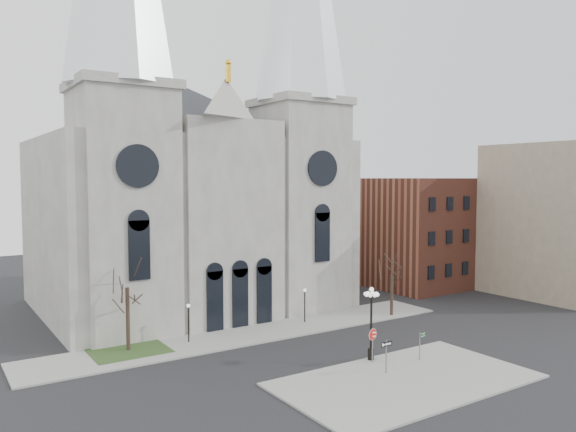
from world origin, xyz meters
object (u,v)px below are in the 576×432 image
stop_sign (373,338)px  street_name_sign (420,343)px  one_way_sign (386,351)px  globe_lamp (371,314)px

stop_sign → street_name_sign: stop_sign is taller
street_name_sign → stop_sign: bearing=148.1°
one_way_sign → street_name_sign: one_way_sign is taller
stop_sign → globe_lamp: size_ratio=0.47×
stop_sign → one_way_sign: (-0.71, -2.24, -0.27)m
globe_lamp → street_name_sign: size_ratio=2.65×
stop_sign → street_name_sign: size_ratio=1.23×
stop_sign → globe_lamp: globe_lamp is taller
globe_lamp → one_way_sign: globe_lamp is taller
stop_sign → street_name_sign: bearing=-10.7°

